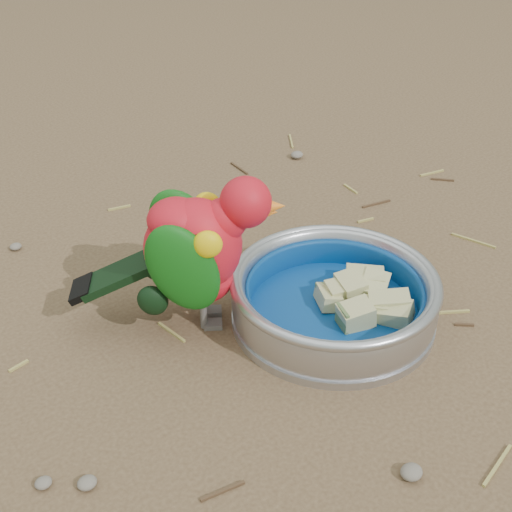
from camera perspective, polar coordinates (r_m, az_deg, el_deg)
ground at (r=0.84m, az=2.23°, el=-5.43°), size 60.00×60.00×0.00m
food_bowl at (r=0.84m, az=6.16°, el=-4.69°), size 0.24×0.24×0.02m
bowl_wall at (r=0.82m, az=6.28°, el=-3.04°), size 0.24×0.24×0.04m
fruit_wedges at (r=0.83m, az=6.26°, el=-3.43°), size 0.14×0.14×0.03m
lory_parrot at (r=0.79m, az=-4.71°, el=-0.11°), size 0.24×0.21×0.18m
ground_debris at (r=0.84m, az=1.03°, el=-5.19°), size 0.90×0.80×0.01m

